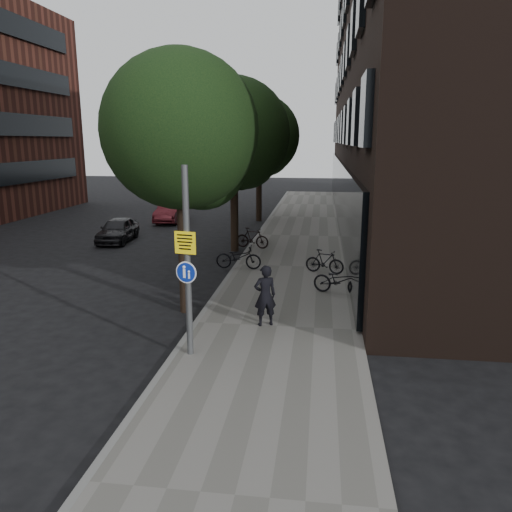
% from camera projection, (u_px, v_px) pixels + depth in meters
% --- Properties ---
extents(ground, '(120.00, 120.00, 0.00)m').
position_uv_depth(ground, '(251.00, 388.00, 10.35)').
color(ground, black).
rests_on(ground, ground).
extents(sidewalk, '(4.50, 60.00, 0.12)m').
position_uv_depth(sidewalk, '(292.00, 267.00, 19.96)').
color(sidewalk, slate).
rests_on(sidewalk, ground).
extents(curb_edge, '(0.15, 60.00, 0.13)m').
position_uv_depth(curb_edge, '(237.00, 266.00, 20.25)').
color(curb_edge, slate).
rests_on(curb_edge, ground).
extents(building_right_dark_brick, '(12.00, 40.00, 18.00)m').
position_uv_depth(building_right_dark_brick, '(452.00, 69.00, 28.48)').
color(building_right_dark_brick, black).
rests_on(building_right_dark_brick, ground).
extents(street_tree_near, '(4.40, 4.40, 7.50)m').
position_uv_depth(street_tree_near, '(184.00, 137.00, 14.00)').
color(street_tree_near, black).
rests_on(street_tree_near, ground).
extents(street_tree_mid, '(5.00, 5.00, 7.80)m').
position_uv_depth(street_tree_mid, '(236.00, 138.00, 22.21)').
color(street_tree_mid, black).
rests_on(street_tree_mid, ground).
extents(street_tree_far, '(5.00, 5.00, 7.80)m').
position_uv_depth(street_tree_far, '(260.00, 139.00, 30.90)').
color(street_tree_far, black).
rests_on(street_tree_far, ground).
extents(signpost, '(0.50, 0.15, 4.39)m').
position_uv_depth(signpost, '(188.00, 262.00, 11.27)').
color(signpost, '#595B5E').
rests_on(signpost, sidewalk).
extents(pedestrian, '(0.72, 0.60, 1.68)m').
position_uv_depth(pedestrian, '(265.00, 296.00, 13.39)').
color(pedestrian, black).
rests_on(pedestrian, sidewalk).
extents(parked_bike_facade_near, '(1.86, 1.19, 0.92)m').
position_uv_depth(parked_bike_facade_near, '(339.00, 280.00, 16.20)').
color(parked_bike_facade_near, black).
rests_on(parked_bike_facade_near, sidewalk).
extents(parked_bike_facade_far, '(1.56, 0.86, 0.90)m').
position_uv_depth(parked_bike_facade_far, '(325.00, 261.00, 18.80)').
color(parked_bike_facade_far, black).
rests_on(parked_bike_facade_far, sidewalk).
extents(parked_bike_curb_near, '(1.79, 0.65, 0.93)m').
position_uv_depth(parked_bike_curb_near, '(239.00, 257.00, 19.43)').
color(parked_bike_curb_near, black).
rests_on(parked_bike_curb_near, sidewalk).
extents(parked_bike_curb_far, '(1.65, 0.78, 0.95)m').
position_uv_depth(parked_bike_curb_far, '(252.00, 238.00, 23.19)').
color(parked_bike_curb_far, black).
rests_on(parked_bike_curb_far, sidewalk).
extents(parked_car_near, '(1.70, 3.67, 1.22)m').
position_uv_depth(parked_car_near, '(118.00, 230.00, 25.24)').
color(parked_car_near, black).
rests_on(parked_car_near, ground).
extents(parked_car_mid, '(1.58, 4.00, 1.30)m').
position_uv_depth(parked_car_mid, '(171.00, 212.00, 31.42)').
color(parked_car_mid, maroon).
rests_on(parked_car_mid, ground).
extents(parked_car_far, '(1.85, 4.52, 1.31)m').
position_uv_depth(parked_car_far, '(180.00, 196.00, 39.84)').
color(parked_car_far, black).
rests_on(parked_car_far, ground).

